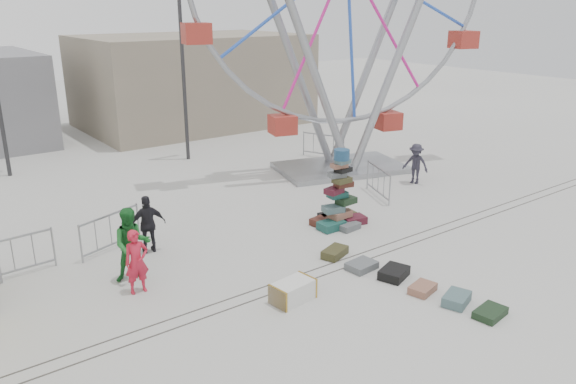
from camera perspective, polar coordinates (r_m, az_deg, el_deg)
ground at (r=13.85m, az=3.71°, el=-9.90°), size 90.00×90.00×0.00m
track_line_near at (r=14.25m, az=2.13°, el=-8.98°), size 40.00×0.04×0.01m
track_line_far at (r=14.53m, az=1.14°, el=-8.40°), size 40.00×0.04×0.01m
building_right at (r=33.09m, az=-9.68°, el=11.14°), size 12.00×8.00×5.00m
lamp_post_right at (r=24.91m, az=-10.48°, el=13.36°), size 1.41×0.25×8.00m
suitcase_tower at (r=17.54m, az=5.21°, el=-1.22°), size 1.70×1.52×2.44m
steamer_trunk at (r=13.26m, az=0.50°, el=-10.05°), size 1.08×0.71×0.48m
row_case_0 at (r=15.55m, az=4.78°, el=-6.13°), size 0.91×0.70×0.23m
row_case_1 at (r=14.92m, az=7.49°, el=-7.42°), size 0.81×0.64×0.19m
row_case_2 at (r=14.61m, az=10.72°, el=-8.08°), size 0.94×0.82×0.24m
row_case_3 at (r=14.06m, az=13.51°, el=-9.52°), size 0.78×0.62×0.19m
row_case_4 at (r=13.75m, az=16.76°, el=-10.36°), size 0.86×0.72×0.24m
row_case_5 at (r=13.50m, az=19.85°, el=-11.46°), size 0.84×0.61×0.17m
barricade_dummy_b at (r=15.78m, az=-26.15°, el=-5.97°), size 2.00×0.24×1.10m
barricade_dummy_c at (r=16.46m, az=-17.57°, el=-3.89°), size 1.91×0.78×1.10m
barricade_wheel_front at (r=20.36m, az=9.15°, el=1.02°), size 0.86×1.89×1.10m
barricade_wheel_back at (r=25.40m, az=3.60°, el=4.72°), size 0.90×1.87×1.10m
pedestrian_red at (r=13.86m, az=-15.12°, el=-6.85°), size 0.60×0.42×1.59m
pedestrian_green at (r=14.42m, az=-15.55°, el=-5.18°), size 1.11×0.98×1.90m
pedestrian_black at (r=15.97m, az=-14.02°, el=-3.20°), size 1.03×0.59×1.65m
pedestrian_grey at (r=22.12m, az=12.84°, el=2.82°), size 0.89×1.15×1.56m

